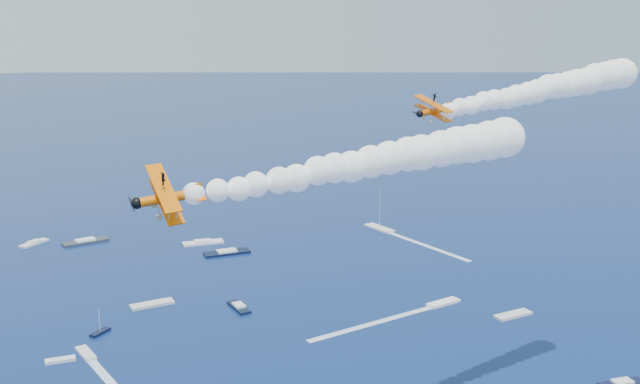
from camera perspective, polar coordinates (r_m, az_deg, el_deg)
name	(u,v)px	position (r m, az deg, el deg)	size (l,w,h in m)	color
biplane_lead	(434,111)	(115.85, 8.69, 6.12)	(6.74, 7.56, 4.55)	#DB5904
biplane_trail	(169,198)	(87.82, -11.43, -0.44)	(8.42, 9.44, 5.69)	orange
smoke_trail_lead	(543,89)	(134.08, 16.61, 7.49)	(49.38, 12.38, 9.43)	white
smoke_trail_trail	(362,164)	(95.99, 3.25, 2.12)	(49.87, 6.95, 9.43)	white
spectator_boats	(143,299)	(208.82, -13.35, -7.95)	(205.13, 180.22, 0.70)	white
boat_wakes	(216,343)	(180.30, -7.95, -11.32)	(207.71, 94.23, 0.04)	white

